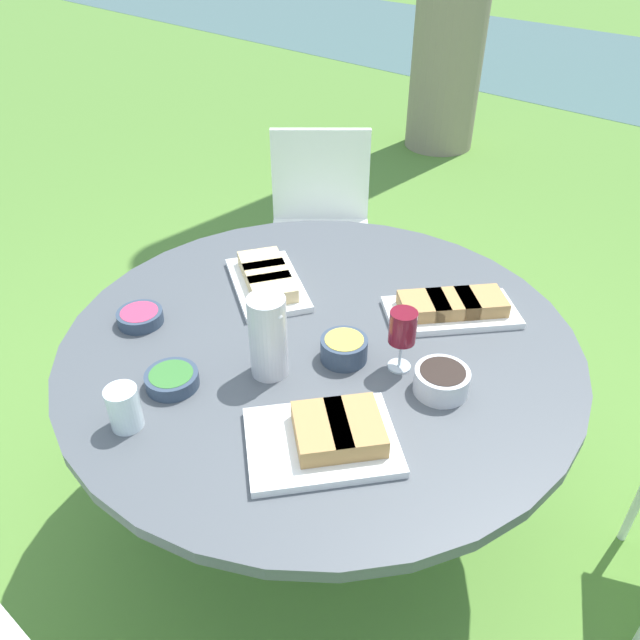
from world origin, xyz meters
The scene contains 13 objects.
ground_plane centered at (0.00, 0.00, 0.00)m, with size 40.00×40.00×0.00m, color #5B8C38.
dining_table centered at (0.00, 0.00, 0.66)m, with size 1.41×1.41×0.75m.
chair_far_back centered at (-0.79, 0.88, 0.52)m, with size 0.61×0.61×0.89m.
water_pitcher centered at (0.00, -0.19, 0.86)m, with size 0.10×0.10×0.22m.
wine_glass centered at (0.24, 0.04, 0.87)m, with size 0.07×0.07×0.17m.
platter_bread_main centered at (-0.29, 0.08, 0.78)m, with size 0.40×0.35×0.06m.
platter_charcuterie centered at (0.21, 0.33, 0.78)m, with size 0.38×0.40×0.06m.
platter_sandwich_side centered at (0.28, -0.27, 0.78)m, with size 0.40×0.42×0.07m.
bowl_fries centered at (0.11, -0.02, 0.79)m, with size 0.12×0.12×0.06m.
bowl_salad centered at (-0.14, -0.39, 0.77)m, with size 0.13×0.13×0.04m.
bowl_olives centered at (0.36, 0.04, 0.79)m, with size 0.14×0.14×0.06m.
bowl_dip_red centered at (-0.43, -0.29, 0.77)m, with size 0.13×0.13×0.04m.
cup_water_near centered at (-0.11, -0.54, 0.80)m, with size 0.07×0.07×0.11m.
Camera 1 is at (0.91, -1.01, 1.79)m, focal length 35.00 mm.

